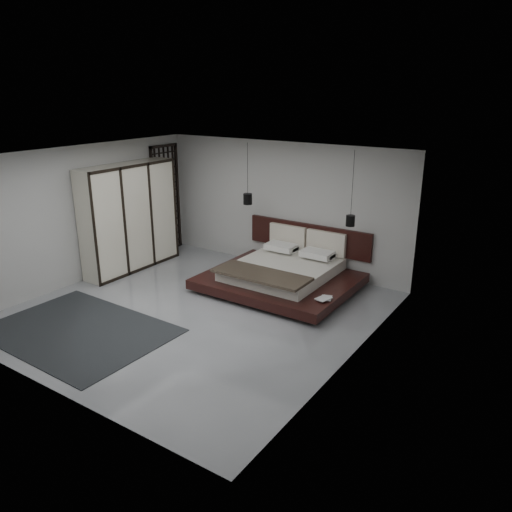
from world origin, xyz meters
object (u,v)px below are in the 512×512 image
Objects in this scene: bed at (283,273)px; wardrobe at (129,217)px; pendant_left at (248,199)px; rug at (79,331)px; pendant_right at (350,220)px; lattice_screen at (166,199)px.

wardrobe is at bearing -165.31° from bed.
wardrobe reaches higher than bed.
pendant_left is (-1.19, 0.47, 1.31)m from bed.
wardrobe is (-2.22, -1.36, -0.43)m from pendant_left.
rug is at bearing -60.03° from wardrobe.
pendant_right is (1.19, 0.47, 1.18)m from bed.
pendant_left reaches higher than bed.
pendant_right is 0.60× the size of wardrobe.
bed is at bearing 62.86° from rug.
lattice_screen reaches higher than rug.
pendant_right reaches higher than lattice_screen.
pendant_right is at bearing -0.94° from lattice_screen.
pendant_left and pendant_right have the same top height.
lattice_screen reaches higher than bed.
bed is 4.06m from rug.
bed is 2.02× the size of pendant_right.
rug is (1.81, -4.15, -1.29)m from lattice_screen.
pendant_left is at bearing 158.55° from bed.
lattice_screen is at bearing 178.16° from pendant_left.
wardrobe is (-3.41, -0.89, 0.88)m from bed.
lattice_screen is 4.85m from pendant_right.
pendant_right reaches higher than rug.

